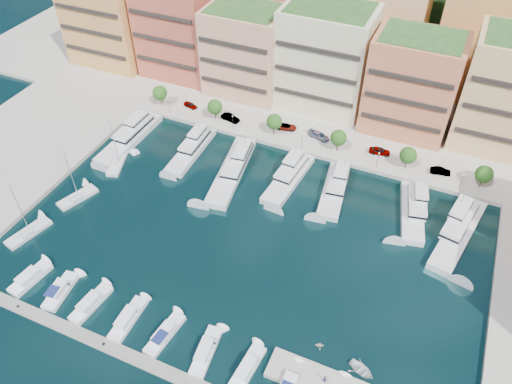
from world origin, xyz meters
The scene contains 49 objects.
ground centered at (0.00, 0.00, 0.00)m, with size 400.00×400.00×0.00m, color black.
north_quay centered at (0.00, 62.00, 0.00)m, with size 220.00×64.00×2.00m, color #9E998E.
hillside centered at (0.00, 110.00, 0.00)m, with size 240.00×40.00×58.00m, color #193917.
south_pontoon centered at (-3.00, -30.00, 0.00)m, with size 72.00×2.20×0.35m, color gray.
apartment_0 centered at (-66.00, 49.99, 13.31)m, with size 22.00×16.50×24.80m.
apartment_1 centered at (-44.00, 51.99, 14.31)m, with size 20.00×16.50×26.80m.
apartment_2 centered at (-23.00, 49.99, 12.31)m, with size 20.00×15.50×22.80m.
apartment_3 centered at (-2.00, 51.99, 13.81)m, with size 22.00×16.50×25.80m.
apartment_4 centered at (20.00, 49.99, 12.81)m, with size 20.00×15.50×23.80m.
backblock_1 centered at (-25.00, 74.00, 16.00)m, with size 26.00×18.00×30.00m, color #BD6E46.
backblock_2 centered at (5.00, 74.00, 16.00)m, with size 26.00×18.00×30.00m, color tan.
backblock_3 centered at (35.00, 74.00, 16.00)m, with size 26.00×18.00×30.00m, color tan.
tree_0 centered at (-40.00, 33.50, 4.74)m, with size 3.80×3.80×5.65m.
tree_1 centered at (-24.00, 33.50, 4.74)m, with size 3.80×3.80×5.65m.
tree_2 centered at (-8.00, 33.50, 4.74)m, with size 3.80×3.80×5.65m.
tree_3 centered at (8.00, 33.50, 4.74)m, with size 3.80×3.80×5.65m.
tree_4 centered at (24.00, 33.50, 4.74)m, with size 3.80×3.80×5.65m.
tree_5 centered at (40.00, 33.50, 4.74)m, with size 3.80×3.80×5.65m.
lamppost_0 centered at (-36.00, 31.20, 3.83)m, with size 0.30×0.30×4.20m.
lamppost_1 centered at (-18.00, 31.20, 3.83)m, with size 0.30×0.30×4.20m.
lamppost_2 centered at (0.00, 31.20, 3.83)m, with size 0.30×0.30×4.20m.
lamppost_3 centered at (18.00, 31.20, 3.83)m, with size 0.30×0.30×4.20m.
lamppost_4 centered at (36.00, 31.20, 3.83)m, with size 0.30×0.30×4.20m.
yacht_0 centered at (-39.65, 18.94, 1.21)m, with size 5.22×22.03×7.30m.
yacht_1 centered at (-23.52, 20.56, 1.09)m, with size 4.97×18.45×7.30m.
yacht_2 centered at (-11.56, 18.06, 1.21)m, with size 8.34×24.35×7.30m.
yacht_3 centered at (1.13, 20.53, 1.21)m, with size 6.21×18.83×7.30m.
yacht_4 centered at (11.50, 20.85, 1.09)m, with size 6.82×18.15×7.30m.
yacht_5 centered at (28.19, 21.02, 1.21)m, with size 7.81×17.94×7.30m.
yacht_6 centered at (37.69, 18.75, 1.21)m, with size 8.98×22.84×7.30m.
cruiser_0 centered at (-32.16, -24.59, 0.55)m, with size 3.85×8.44×2.55m.
cruiser_1 centered at (-25.24, -24.61, 0.57)m, with size 3.70×8.47×2.66m.
cruiser_2 centered at (-18.64, -24.59, 0.55)m, with size 3.39×8.87×2.55m.
cruiser_3 centered at (-10.94, -24.60, 0.55)m, with size 2.78×8.96×2.55m.
cruiser_4 centered at (-3.72, -24.61, 0.57)m, with size 3.34×8.81×2.66m.
cruiser_5 centered at (3.96, -24.60, 0.55)m, with size 3.48×9.15×2.55m.
cruiser_6 centered at (11.20, -24.59, 0.55)m, with size 3.20×8.74×2.55m.
sailboat_0 centered at (-40.55, -15.87, 0.31)m, with size 4.91×9.69×13.20m.
sailboat_1 centered at (-38.17, -3.68, 0.31)m, with size 5.57×9.09×13.20m.
sailboat_2 centered at (-37.21, 9.45, 0.31)m, with size 5.63×9.61×13.20m.
tender_1 centered at (20.29, -16.07, 0.40)m, with size 1.30×1.50×0.79m, color beige.
tender_2 centered at (27.64, -17.55, 0.44)m, with size 3.04×4.26×0.88m, color silver.
car_0 centered at (-32.56, 35.83, 1.67)m, with size 1.58×3.92×1.34m, color gray.
car_1 centered at (-20.35, 34.55, 1.81)m, with size 1.72×4.94×1.63m, color gray.
car_2 centered at (-6.01, 36.89, 1.68)m, with size 2.25×4.89×1.36m, color gray.
car_3 centered at (2.50, 36.54, 1.78)m, with size 2.18×5.36×1.55m, color gray.
car_4 centered at (17.41, 36.42, 1.82)m, with size 1.94×4.82×1.64m, color gray.
car_5 centered at (31.53, 34.78, 1.73)m, with size 1.54×4.42×1.46m, color gray.
person_0 centered at (22.94, -21.99, 1.83)m, with size 0.61×0.40×1.67m, color #27294F.
Camera 1 is at (27.91, -59.06, 73.67)m, focal length 35.00 mm.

